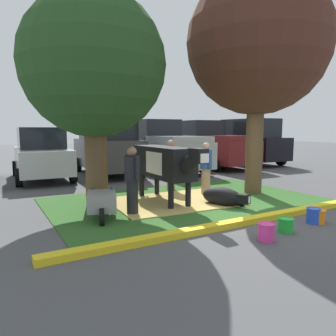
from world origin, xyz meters
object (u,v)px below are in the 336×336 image
object	(u,v)px
bucket_green	(286,225)
suv_black	(249,141)
suv_dark_grey	(107,145)
calf_lying	(223,197)
shade_tree_left	(94,66)
cow_holstein	(165,163)
person_handler	(132,179)
bucket_orange	(317,216)
shade_tree_right	(258,44)
wheelbarrow	(102,202)
person_visitor_far	(206,167)
sedan_silver	(41,154)
bucket_pink	(266,231)
pickup_truck_black	(165,147)
person_visitor_near	(171,164)
bucket_blue	(313,215)
pickup_truck_maroon	(210,145)

from	to	relation	value
bucket_green	suv_black	distance (m)	12.40
suv_dark_grey	suv_black	bearing A→B (deg)	0.85
calf_lying	shade_tree_left	bearing A→B (deg)	151.65
cow_holstein	person_handler	distance (m)	1.43
cow_holstein	bucket_orange	size ratio (longest dim) A/B	9.19
suv_dark_grey	shade_tree_right	bearing A→B (deg)	-68.19
bucket_orange	bucket_green	bearing A→B (deg)	-175.35
shade_tree_right	bucket_green	world-z (taller)	shade_tree_right
wheelbarrow	bucket_green	distance (m)	3.78
bucket_green	person_visitor_far	bearing A→B (deg)	78.42
bucket_orange	sedan_silver	xyz separation A→B (m)	(-4.05, 9.10, 0.84)
calf_lying	bucket_pink	distance (m)	2.57
suv_dark_grey	calf_lying	bearing A→B (deg)	-84.81
person_handler	wheelbarrow	distance (m)	0.85
calf_lying	suv_black	distance (m)	10.59
shade_tree_left	pickup_truck_black	distance (m)	7.63
person_visitor_near	suv_black	size ratio (longest dim) A/B	0.34
person_visitor_far	bucket_pink	bearing A→B (deg)	-111.00
person_visitor_far	shade_tree_left	bearing A→B (deg)	176.04
wheelbarrow	pickup_truck_black	world-z (taller)	pickup_truck_black
calf_lying	person_handler	xyz separation A→B (m)	(-2.34, 0.37, 0.60)
cow_holstein	bucket_blue	world-z (taller)	cow_holstein
wheelbarrow	suv_dark_grey	world-z (taller)	suv_dark_grey
bucket_blue	pickup_truck_maroon	size ratio (longest dim) A/B	0.06
person_visitor_far	pickup_truck_maroon	world-z (taller)	pickup_truck_maroon
cow_holstein	suv_black	size ratio (longest dim) A/B	0.67
bucket_green	pickup_truck_maroon	size ratio (longest dim) A/B	0.06
pickup_truck_black	suv_dark_grey	bearing A→B (deg)	176.69
bucket_pink	bucket_orange	size ratio (longest dim) A/B	0.92
person_handler	bucket_orange	size ratio (longest dim) A/B	4.57
pickup_truck_maroon	bucket_blue	bearing A→B (deg)	-115.34
person_visitor_far	suv_black	distance (m)	9.40
cow_holstein	pickup_truck_maroon	bearing A→B (deg)	44.69
calf_lying	bucket_orange	distance (m)	2.26
person_visitor_near	person_handler	bearing A→B (deg)	-136.84
pickup_truck_black	suv_black	distance (m)	5.64
wheelbarrow	bucket_blue	bearing A→B (deg)	-33.69
person_handler	person_visitor_near	world-z (taller)	person_visitor_near
person_handler	shade_tree_left	bearing A→B (deg)	111.98
cow_holstein	bucket_pink	xyz separation A→B (m)	(0.12, -3.41, -0.91)
person_visitor_far	suv_dark_grey	size ratio (longest dim) A/B	0.33
bucket_green	pickup_truck_black	xyz separation A→B (m)	(2.43, 9.06, 0.97)
calf_lying	sedan_silver	world-z (taller)	sedan_silver
person_handler	suv_black	world-z (taller)	suv_black
cow_holstein	pickup_truck_maroon	size ratio (longest dim) A/B	0.57
calf_lying	suv_black	bearing A→B (deg)	42.59
calf_lying	bucket_green	world-z (taller)	calf_lying
cow_holstein	pickup_truck_black	distance (m)	6.64
person_handler	bucket_blue	size ratio (longest dim) A/B	4.79
cow_holstein	bucket_orange	world-z (taller)	cow_holstein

